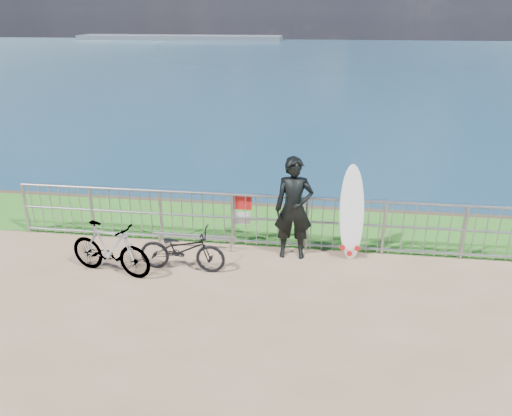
# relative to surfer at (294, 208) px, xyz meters

# --- Properties ---
(grass_strip) EXTENTS (120.00, 120.00, 0.00)m
(grass_strip) POSITION_rel_surfer_xyz_m (-0.75, 1.43, -0.99)
(grass_strip) COLOR #2A7520
(grass_strip) RESTS_ON ground
(seascape) EXTENTS (260.00, 260.00, 5.00)m
(seascape) POSITION_rel_surfer_xyz_m (-44.50, 146.21, -5.03)
(seascape) COLOR brown
(seascape) RESTS_ON ground
(railing) EXTENTS (10.06, 0.10, 1.13)m
(railing) POSITION_rel_surfer_xyz_m (-0.74, 0.33, -0.42)
(railing) COLOR gray
(railing) RESTS_ON ground
(surfer) EXTENTS (0.77, 0.54, 2.00)m
(surfer) POSITION_rel_surfer_xyz_m (0.00, 0.00, 0.00)
(surfer) COLOR black
(surfer) RESTS_ON ground
(surfboard) EXTENTS (0.55, 0.50, 1.83)m
(surfboard) POSITION_rel_surfer_xyz_m (1.10, 0.16, -0.16)
(surfboard) COLOR white
(surfboard) RESTS_ON ground
(bicycle_near) EXTENTS (1.61, 0.58, 0.84)m
(bicycle_near) POSITION_rel_surfer_xyz_m (-1.97, -0.86, -0.58)
(bicycle_near) COLOR black
(bicycle_near) RESTS_ON ground
(bicycle_far) EXTENTS (1.72, 0.83, 1.00)m
(bicycle_far) POSITION_rel_surfer_xyz_m (-3.23, -1.16, -0.50)
(bicycle_far) COLOR black
(bicycle_far) RESTS_ON ground
(bike_rack) EXTENTS (1.67, 0.05, 0.35)m
(bike_rack) POSITION_rel_surfer_xyz_m (-1.96, -0.02, -0.71)
(bike_rack) COLOR gray
(bike_rack) RESTS_ON ground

